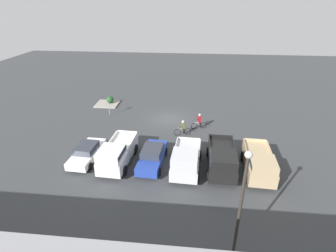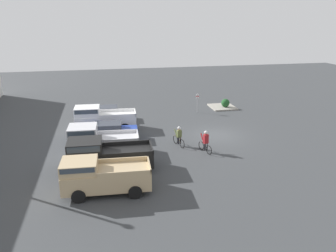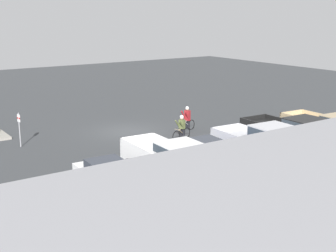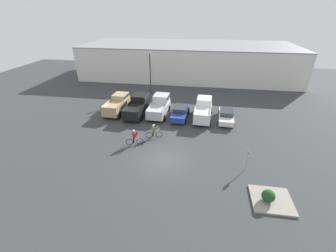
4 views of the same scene
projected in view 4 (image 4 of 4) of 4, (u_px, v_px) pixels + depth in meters
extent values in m
plane|color=#383A3D|center=(164.00, 159.00, 20.47)|extent=(80.00, 80.00, 0.00)
cube|color=silver|center=(188.00, 60.00, 45.13)|extent=(40.27, 15.48, 5.92)
cube|color=gray|center=(189.00, 44.00, 43.71)|extent=(40.27, 15.48, 0.20)
cube|color=tan|center=(117.00, 106.00, 29.38)|extent=(2.22, 5.04, 1.07)
cube|color=tan|center=(121.00, 96.00, 30.27)|extent=(1.91, 2.07, 0.64)
cube|color=#333D47|center=(120.00, 95.00, 30.20)|extent=(1.96, 1.91, 0.28)
cube|color=tan|center=(106.00, 104.00, 28.38)|extent=(0.23, 2.97, 0.25)
cube|color=tan|center=(120.00, 105.00, 28.04)|extent=(0.23, 2.97, 0.25)
cube|color=tan|center=(108.00, 109.00, 26.96)|extent=(1.97, 0.18, 0.25)
cylinder|color=black|center=(115.00, 105.00, 31.12)|extent=(0.26, 0.78, 0.77)
cylinder|color=black|center=(128.00, 106.00, 30.76)|extent=(0.26, 0.78, 0.77)
cylinder|color=black|center=(105.00, 114.00, 28.46)|extent=(0.26, 0.78, 0.77)
cylinder|color=black|center=(120.00, 115.00, 28.10)|extent=(0.26, 0.78, 0.77)
cube|color=black|center=(137.00, 109.00, 28.71)|extent=(2.26, 5.44, 1.01)
cube|color=black|center=(140.00, 97.00, 29.68)|extent=(1.98, 2.21, 0.85)
cube|color=#333D47|center=(140.00, 96.00, 29.59)|extent=(2.04, 2.04, 0.37)
cube|color=black|center=(126.00, 107.00, 27.65)|extent=(0.19, 3.22, 0.25)
cube|color=black|center=(142.00, 108.00, 27.32)|extent=(0.19, 3.22, 0.25)
cube|color=black|center=(129.00, 113.00, 26.12)|extent=(2.08, 0.15, 0.25)
cylinder|color=black|center=(133.00, 106.00, 30.55)|extent=(0.25, 0.78, 0.77)
cylinder|color=black|center=(148.00, 108.00, 30.20)|extent=(0.25, 0.78, 0.77)
cylinder|color=black|center=(125.00, 117.00, 27.65)|extent=(0.25, 0.78, 0.77)
cylinder|color=black|center=(141.00, 118.00, 27.31)|extent=(0.25, 0.78, 0.77)
cube|color=silver|center=(159.00, 109.00, 28.68)|extent=(2.33, 5.06, 0.90)
cube|color=silver|center=(161.00, 98.00, 29.53)|extent=(2.01, 2.08, 1.00)
cube|color=#333D47|center=(161.00, 97.00, 29.43)|extent=(2.06, 1.93, 0.44)
cube|color=silver|center=(149.00, 107.00, 27.74)|extent=(0.24, 2.97, 0.25)
cube|color=silver|center=(165.00, 109.00, 27.37)|extent=(0.24, 2.97, 0.25)
cube|color=silver|center=(154.00, 113.00, 26.30)|extent=(2.06, 0.19, 0.25)
cylinder|color=black|center=(154.00, 107.00, 30.39)|extent=(0.26, 0.77, 0.76)
cylinder|color=black|center=(169.00, 108.00, 30.02)|extent=(0.26, 0.77, 0.76)
cylinder|color=black|center=(148.00, 116.00, 27.73)|extent=(0.26, 0.77, 0.76)
cylinder|color=black|center=(164.00, 118.00, 27.35)|extent=(0.26, 0.77, 0.76)
cube|color=#233D9E|center=(180.00, 113.00, 28.07)|extent=(2.03, 4.85, 0.69)
cube|color=#2D333D|center=(180.00, 108.00, 27.79)|extent=(1.70, 2.23, 0.53)
cylinder|color=black|center=(176.00, 110.00, 29.69)|extent=(0.22, 0.68, 0.67)
cylinder|color=black|center=(189.00, 111.00, 29.36)|extent=(0.22, 0.68, 0.67)
cylinder|color=black|center=(171.00, 120.00, 27.06)|extent=(0.22, 0.68, 0.67)
cylinder|color=black|center=(185.00, 121.00, 26.73)|extent=(0.22, 0.68, 0.67)
cube|color=white|center=(203.00, 112.00, 27.66)|extent=(2.23, 5.39, 1.03)
cube|color=white|center=(204.00, 101.00, 28.61)|extent=(1.90, 2.21, 0.79)
cube|color=#333D47|center=(204.00, 99.00, 28.53)|extent=(1.95, 2.04, 0.35)
cube|color=white|center=(195.00, 110.00, 26.61)|extent=(0.25, 3.17, 0.25)
cube|color=white|center=(211.00, 111.00, 26.27)|extent=(0.25, 3.17, 0.25)
cube|color=white|center=(202.00, 116.00, 25.10)|extent=(1.95, 0.18, 0.25)
cylinder|color=black|center=(196.00, 110.00, 29.48)|extent=(0.26, 0.84, 0.83)
cylinder|color=black|center=(211.00, 111.00, 29.12)|extent=(0.26, 0.84, 0.83)
cylinder|color=black|center=(193.00, 121.00, 26.63)|extent=(0.26, 0.84, 0.83)
cylinder|color=black|center=(210.00, 122.00, 26.28)|extent=(0.26, 0.84, 0.83)
cube|color=white|center=(226.00, 116.00, 27.27)|extent=(1.95, 4.56, 0.60)
cube|color=#2D333D|center=(227.00, 112.00, 27.01)|extent=(1.65, 2.09, 0.52)
cylinder|color=black|center=(219.00, 113.00, 28.79)|extent=(0.22, 0.68, 0.67)
cylinder|color=black|center=(232.00, 114.00, 28.47)|extent=(0.22, 0.68, 0.67)
cylinder|color=black|center=(218.00, 123.00, 26.30)|extent=(0.22, 0.68, 0.67)
cylinder|color=black|center=(234.00, 124.00, 25.99)|extent=(0.22, 0.68, 0.67)
torus|color=black|center=(159.00, 134.00, 23.87)|extent=(0.70, 0.25, 0.71)
torus|color=black|center=(149.00, 135.00, 23.75)|extent=(0.70, 0.25, 0.71)
cylinder|color=tan|center=(154.00, 133.00, 23.73)|extent=(0.53, 0.18, 0.38)
cylinder|color=tan|center=(154.00, 132.00, 23.64)|extent=(0.56, 0.19, 0.04)
cylinder|color=tan|center=(152.00, 133.00, 23.71)|extent=(0.04, 0.04, 0.35)
cylinder|color=tan|center=(158.00, 131.00, 23.67)|extent=(0.15, 0.45, 0.02)
cylinder|color=black|center=(153.00, 133.00, 23.82)|extent=(0.15, 0.15, 0.53)
cylinder|color=black|center=(153.00, 134.00, 23.66)|extent=(0.15, 0.15, 0.53)
cube|color=#5B6638|center=(153.00, 129.00, 23.49)|extent=(0.33, 0.41, 0.56)
cylinder|color=#5B6638|center=(155.00, 128.00, 23.66)|extent=(0.52, 0.23, 0.61)
cylinder|color=#5B6638|center=(156.00, 130.00, 23.37)|extent=(0.52, 0.23, 0.61)
sphere|color=tan|center=(154.00, 126.00, 23.31)|extent=(0.23, 0.23, 0.23)
sphere|color=silver|center=(154.00, 125.00, 23.29)|extent=(0.25, 0.25, 0.25)
torus|color=black|center=(140.00, 141.00, 22.66)|extent=(0.69, 0.24, 0.70)
torus|color=black|center=(130.00, 142.00, 22.55)|extent=(0.69, 0.24, 0.70)
cylinder|color=white|center=(135.00, 140.00, 22.52)|extent=(0.52, 0.18, 0.37)
cylinder|color=white|center=(134.00, 138.00, 22.43)|extent=(0.55, 0.19, 0.04)
cylinder|color=white|center=(133.00, 140.00, 22.50)|extent=(0.04, 0.04, 0.34)
cylinder|color=white|center=(138.00, 138.00, 22.46)|extent=(0.15, 0.45, 0.02)
cylinder|color=black|center=(134.00, 140.00, 22.61)|extent=(0.15, 0.15, 0.52)
cylinder|color=black|center=(134.00, 141.00, 22.45)|extent=(0.15, 0.15, 0.52)
cube|color=maroon|center=(134.00, 135.00, 22.26)|extent=(0.33, 0.41, 0.68)
cylinder|color=maroon|center=(136.00, 134.00, 22.43)|extent=(0.52, 0.23, 0.73)
cylinder|color=maroon|center=(136.00, 136.00, 22.13)|extent=(0.52, 0.23, 0.73)
sphere|color=tan|center=(134.00, 131.00, 22.05)|extent=(0.22, 0.22, 0.22)
sphere|color=silver|center=(134.00, 131.00, 22.03)|extent=(0.24, 0.24, 0.24)
cylinder|color=#9E9EA3|center=(247.00, 160.00, 18.70)|extent=(0.06, 0.06, 2.07)
cube|color=white|center=(248.00, 153.00, 18.37)|extent=(0.08, 0.30, 0.45)
cube|color=red|center=(248.00, 153.00, 18.37)|extent=(0.08, 0.30, 0.10)
cylinder|color=#2D2823|center=(150.00, 75.00, 34.83)|extent=(0.16, 0.16, 6.23)
sphere|color=#B2B2A8|center=(150.00, 53.00, 33.33)|extent=(0.36, 0.36, 0.36)
cube|color=gray|center=(271.00, 200.00, 16.03)|extent=(2.83, 2.67, 0.15)
sphere|color=#1E4C23|center=(268.00, 196.00, 15.67)|extent=(0.92, 0.92, 0.92)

